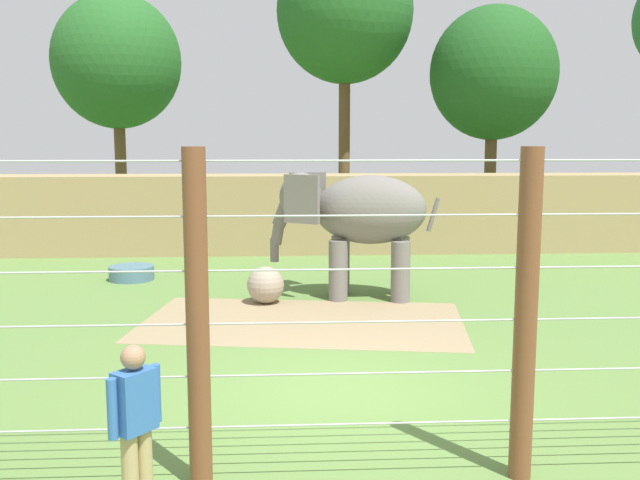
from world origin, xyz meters
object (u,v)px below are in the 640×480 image
at_px(enrichment_ball, 266,285).
at_px(water_tub, 132,273).
at_px(zookeeper, 136,426).
at_px(elephant, 357,215).

relative_size(enrichment_ball, water_tub, 0.72).
xyz_separation_m(zookeeper, water_tub, (-2.40, 11.44, -0.74)).
height_order(elephant, water_tub, elephant).
relative_size(elephant, water_tub, 3.35).
relative_size(elephant, enrichment_ball, 4.67).
xyz_separation_m(elephant, zookeeper, (-2.98, -9.20, -0.90)).
bearing_deg(water_tub, enrichment_ball, -38.87).
bearing_deg(zookeeper, enrichment_ball, 83.59).
distance_m(enrichment_ball, zookeeper, 8.79).
height_order(elephant, zookeeper, elephant).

